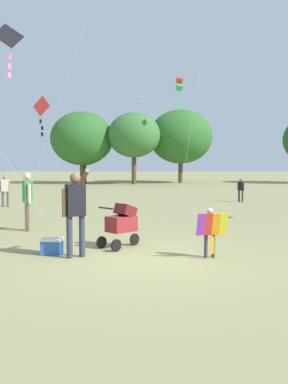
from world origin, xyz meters
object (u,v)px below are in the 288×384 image
(kite_adult_black, at_px, (12,47))
(child_with_butterfly_kite, at_px, (210,228))
(person_adult_flyer, at_px, (75,206))
(person_kid_running, at_px, (28,197))
(person_back_turned, at_px, (241,188))
(kite_green_novelty, at_px, (39,112))
(cooler_box, at_px, (52,246))
(kite_orange_delta, at_px, (180,85))
(stroller, at_px, (122,222))
(person_sitting_far, at_px, (5,188))

(kite_adult_black, bearing_deg, child_with_butterfly_kite, -20.63)
(person_adult_flyer, xyz_separation_m, person_kid_running, (-1.98, 3.40, -0.09))
(person_kid_running, xyz_separation_m, person_back_turned, (7.64, 8.60, -0.33))
(kite_green_novelty, xyz_separation_m, cooler_box, (1.73, -5.80, -3.47))
(child_with_butterfly_kite, bearing_deg, kite_adult_black, 159.37)
(child_with_butterfly_kite, xyz_separation_m, kite_orange_delta, (-0.14, 10.24, 4.54))
(stroller, height_order, cooler_box, stroller)
(person_adult_flyer, height_order, person_back_turned, person_adult_flyer)
(kite_green_novelty, relative_size, person_back_turned, 3.81)
(child_with_butterfly_kite, distance_m, kite_green_novelty, 8.47)
(kite_adult_black, height_order, person_back_turned, kite_adult_black)
(kite_orange_delta, bearing_deg, person_kid_running, -124.09)
(cooler_box, bearing_deg, child_with_butterfly_kite, -4.32)
(kite_adult_black, relative_size, person_back_turned, 4.85)
(person_adult_flyer, distance_m, person_back_turned, 13.28)
(kite_adult_black, bearing_deg, cooler_box, -49.79)
(person_back_turned, bearing_deg, cooler_box, -117.97)
(person_back_turned, bearing_deg, person_adult_flyer, -115.25)
(kite_orange_delta, bearing_deg, person_back_turned, 30.11)
(stroller, relative_size, cooler_box, 2.30)
(person_adult_flyer, distance_m, kite_orange_delta, 11.37)
(person_kid_running, bearing_deg, kite_orange_delta, 55.91)
(person_sitting_far, distance_m, person_kid_running, 6.82)
(kite_green_novelty, bearing_deg, person_sitting_far, 124.50)
(stroller, bearing_deg, person_adult_flyer, -130.04)
(stroller, bearing_deg, child_with_butterfly_kite, -28.46)
(child_with_butterfly_kite, height_order, stroller, child_with_butterfly_kite)
(child_with_butterfly_kite, bearing_deg, stroller, 151.54)
(person_adult_flyer, bearing_deg, kite_adult_black, 135.99)
(stroller, height_order, kite_green_novelty, kite_green_novelty)
(person_adult_flyer, xyz_separation_m, person_sitting_far, (-4.74, 9.63, -0.28))
(person_adult_flyer, height_order, cooler_box, person_adult_flyer)
(kite_adult_black, xyz_separation_m, cooler_box, (1.26, -1.49, -4.57))
(person_adult_flyer, xyz_separation_m, kite_orange_delta, (2.66, 10.26, 4.09))
(stroller, distance_m, kite_adult_black, 5.00)
(stroller, relative_size, kite_orange_delta, 0.19)
(person_sitting_far, xyz_separation_m, person_kid_running, (2.76, -6.23, 0.19))
(person_adult_flyer, bearing_deg, person_kid_running, 120.25)
(kite_adult_black, bearing_deg, kite_orange_delta, 62.17)
(person_back_turned, bearing_deg, kite_adult_black, -126.17)
(child_with_butterfly_kite, height_order, person_back_turned, person_back_turned)
(stroller, distance_m, person_kid_running, 3.72)
(child_with_butterfly_kite, xyz_separation_m, person_back_turned, (2.86, 11.98, 0.02))
(kite_adult_black, xyz_separation_m, kite_green_novelty, (-0.47, 4.31, -1.10))
(kite_adult_black, xyz_separation_m, kite_orange_delta, (4.49, 8.50, 0.42))
(child_with_butterfly_kite, relative_size, person_kid_running, 0.63)
(cooler_box, bearing_deg, stroller, 28.31)
(stroller, height_order, person_kid_running, person_kid_running)
(kite_adult_black, relative_size, person_kid_running, 3.23)
(stroller, relative_size, person_sitting_far, 0.77)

